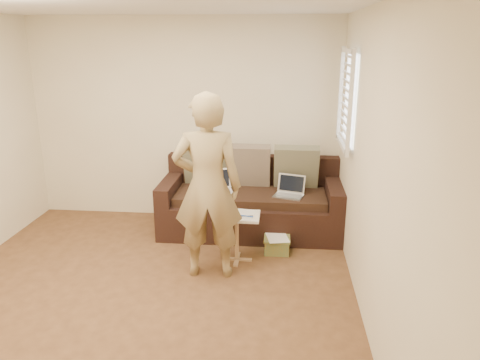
# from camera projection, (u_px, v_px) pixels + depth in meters

# --- Properties ---
(floor) EXTENTS (4.50, 4.50, 0.00)m
(floor) POSITION_uv_depth(u_px,v_px,m) (139.00, 304.00, 4.20)
(floor) COLOR #4E331C
(floor) RESTS_ON ground
(ceiling) EXTENTS (4.50, 4.50, 0.00)m
(ceiling) POSITION_uv_depth(u_px,v_px,m) (116.00, 0.00, 3.43)
(ceiling) COLOR white
(ceiling) RESTS_ON wall_back
(wall_back) EXTENTS (4.00, 0.00, 4.00)m
(wall_back) POSITION_uv_depth(u_px,v_px,m) (185.00, 121.00, 5.96)
(wall_back) COLOR beige
(wall_back) RESTS_ON ground
(wall_right) EXTENTS (0.00, 4.50, 4.50)m
(wall_right) POSITION_uv_depth(u_px,v_px,m) (374.00, 174.00, 3.64)
(wall_right) COLOR beige
(wall_right) RESTS_ON ground
(window_blinds) EXTENTS (0.12, 0.88, 1.08)m
(window_blinds) POSITION_uv_depth(u_px,v_px,m) (347.00, 99.00, 4.95)
(window_blinds) COLOR white
(window_blinds) RESTS_ON wall_right
(sofa) EXTENTS (2.20, 0.95, 0.85)m
(sofa) POSITION_uv_depth(u_px,v_px,m) (251.00, 199.00, 5.68)
(sofa) COLOR black
(sofa) RESTS_ON ground
(pillow_left) EXTENTS (0.55, 0.29, 0.57)m
(pillow_left) POSITION_uv_depth(u_px,v_px,m) (206.00, 164.00, 5.86)
(pillow_left) COLOR #5F5D46
(pillow_left) RESTS_ON sofa
(pillow_mid) EXTENTS (0.55, 0.27, 0.57)m
(pillow_mid) POSITION_uv_depth(u_px,v_px,m) (248.00, 166.00, 5.77)
(pillow_mid) COLOR brown
(pillow_mid) RESTS_ON sofa
(pillow_right) EXTENTS (0.55, 0.28, 0.57)m
(pillow_right) POSITION_uv_depth(u_px,v_px,m) (296.00, 167.00, 5.71)
(pillow_right) COLOR #5F5D46
(pillow_right) RESTS_ON sofa
(laptop_silver) EXTENTS (0.39, 0.33, 0.22)m
(laptop_silver) POSITION_uv_depth(u_px,v_px,m) (288.00, 196.00, 5.48)
(laptop_silver) COLOR #B7BABC
(laptop_silver) RESTS_ON sofa
(laptop_white) EXTENTS (0.43, 0.36, 0.27)m
(laptop_white) POSITION_uv_depth(u_px,v_px,m) (217.00, 192.00, 5.62)
(laptop_white) COLOR white
(laptop_white) RESTS_ON sofa
(person) EXTENTS (0.72, 0.52, 1.87)m
(person) POSITION_uv_depth(u_px,v_px,m) (207.00, 187.00, 4.48)
(person) COLOR #9A9154
(person) RESTS_ON ground
(side_table) EXTENTS (0.48, 0.34, 0.53)m
(side_table) POSITION_uv_depth(u_px,v_px,m) (237.00, 238.00, 4.95)
(side_table) COLOR silver
(side_table) RESTS_ON ground
(drinking_glass) EXTENTS (0.07, 0.07, 0.12)m
(drinking_glass) POSITION_uv_depth(u_px,v_px,m) (226.00, 207.00, 4.92)
(drinking_glass) COLOR silver
(drinking_glass) RESTS_ON side_table
(scissors) EXTENTS (0.18, 0.11, 0.02)m
(scissors) POSITION_uv_depth(u_px,v_px,m) (245.00, 216.00, 4.82)
(scissors) COLOR silver
(scissors) RESTS_ON side_table
(paper_on_table) EXTENTS (0.25, 0.33, 0.00)m
(paper_on_table) POSITION_uv_depth(u_px,v_px,m) (244.00, 214.00, 4.88)
(paper_on_table) COLOR white
(paper_on_table) RESTS_ON side_table
(striped_box) EXTENTS (0.29, 0.29, 0.18)m
(striped_box) POSITION_uv_depth(u_px,v_px,m) (277.00, 244.00, 5.21)
(striped_box) COLOR #C1751D
(striped_box) RESTS_ON ground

